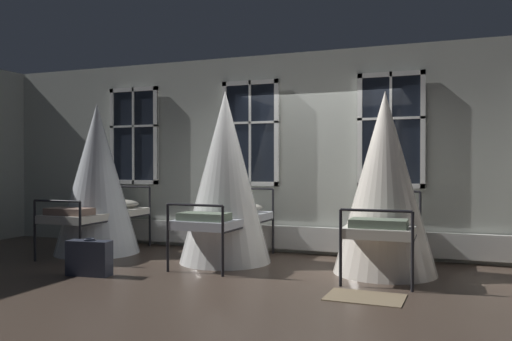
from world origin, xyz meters
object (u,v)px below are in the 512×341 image
at_px(cot_first, 97,180).
at_px(suitcase_dark, 89,258).
at_px(cot_second, 225,179).
at_px(cot_third, 385,185).

xyz_separation_m(cot_first, suitcase_dark, (0.98, -1.43, -0.93)).
bearing_deg(suitcase_dark, cot_first, 118.17).
height_order(cot_first, suitcase_dark, cot_first).
xyz_separation_m(cot_second, cot_third, (2.23, 0.01, -0.06)).
bearing_deg(cot_first, cot_second, -90.05).
bearing_deg(cot_second, cot_third, -88.50).
bearing_deg(cot_third, cot_second, 89.50).
bearing_deg(cot_second, suitcase_dark, 141.41).
height_order(cot_first, cot_second, cot_second).
distance_m(cot_second, cot_third, 2.23).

